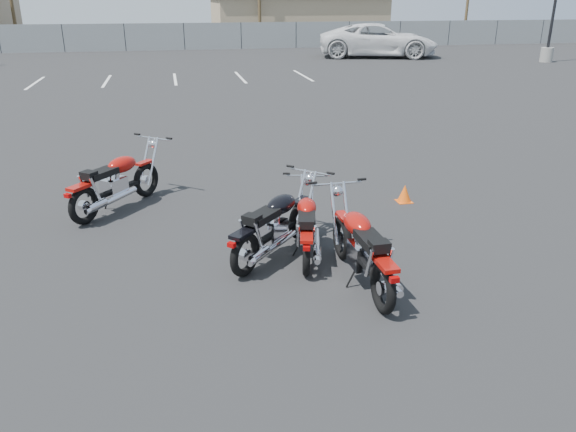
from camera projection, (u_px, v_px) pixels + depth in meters
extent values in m
plane|color=black|center=(283.00, 278.00, 7.53)|extent=(120.00, 120.00, 0.00)
torus|color=black|center=(146.00, 180.00, 10.50)|extent=(0.49, 0.58, 0.64)
cylinder|color=silver|center=(146.00, 180.00, 10.50)|extent=(0.19, 0.20, 0.17)
torus|color=black|center=(84.00, 206.00, 9.21)|extent=(0.49, 0.58, 0.64)
cylinder|color=silver|center=(84.00, 206.00, 9.21)|extent=(0.19, 0.20, 0.17)
cube|color=black|center=(117.00, 190.00, 9.84)|extent=(0.78, 0.95, 0.06)
cube|color=silver|center=(114.00, 187.00, 9.77)|extent=(0.49, 0.50, 0.32)
cylinder|color=silver|center=(113.00, 176.00, 9.70)|extent=(0.33, 0.34, 0.28)
ellipsoid|color=#9E0F09|center=(122.00, 165.00, 9.85)|extent=(0.64, 0.69, 0.27)
cube|color=black|center=(101.00, 173.00, 9.43)|extent=(0.58, 0.63, 0.11)
cube|color=black|center=(89.00, 175.00, 9.20)|extent=(0.30, 0.30, 0.13)
cube|color=#9E0F09|center=(80.00, 187.00, 9.07)|extent=(0.43, 0.47, 0.05)
cube|color=#9E0F09|center=(144.00, 163.00, 10.38)|extent=(0.34, 0.37, 0.04)
cylinder|color=silver|center=(95.00, 189.00, 9.19)|extent=(0.16, 0.19, 0.42)
cylinder|color=silver|center=(83.00, 186.00, 9.30)|extent=(0.16, 0.19, 0.42)
cylinder|color=silver|center=(112.00, 200.00, 9.53)|extent=(0.81, 0.98, 0.14)
cylinder|color=silver|center=(97.00, 205.00, 9.23)|extent=(0.34, 0.38, 0.14)
cylinder|color=silver|center=(153.00, 161.00, 10.44)|extent=(0.30, 0.36, 0.84)
cylinder|color=silver|center=(145.00, 160.00, 10.53)|extent=(0.30, 0.36, 0.84)
sphere|color=silver|center=(154.00, 144.00, 10.53)|extent=(0.24, 0.24, 0.17)
cylinder|color=silver|center=(154.00, 138.00, 10.50)|extent=(0.61, 0.49, 0.03)
cylinder|color=black|center=(169.00, 138.00, 10.32)|extent=(0.12, 0.11, 0.04)
cylinder|color=black|center=(137.00, 134.00, 10.63)|extent=(0.12, 0.11, 0.04)
cylinder|color=black|center=(107.00, 201.00, 9.89)|extent=(0.15, 0.12, 0.32)
cube|color=#990505|center=(68.00, 196.00, 8.86)|extent=(0.12, 0.12, 0.06)
torus|color=black|center=(300.00, 220.00, 8.68)|extent=(0.50, 0.52, 0.61)
cylinder|color=silver|center=(300.00, 220.00, 8.68)|extent=(0.19, 0.19, 0.16)
torus|color=black|center=(245.00, 255.00, 7.50)|extent=(0.50, 0.52, 0.61)
cylinder|color=silver|center=(245.00, 255.00, 7.50)|extent=(0.19, 0.19, 0.16)
cube|color=black|center=(275.00, 233.00, 8.07)|extent=(0.81, 0.85, 0.06)
cube|color=silver|center=(273.00, 231.00, 8.01)|extent=(0.47, 0.48, 0.31)
cylinder|color=silver|center=(273.00, 219.00, 7.94)|extent=(0.32, 0.33, 0.27)
ellipsoid|color=black|center=(281.00, 204.00, 8.08)|extent=(0.63, 0.64, 0.26)
cube|color=black|center=(262.00, 216.00, 7.70)|extent=(0.58, 0.59, 0.10)
cube|color=black|center=(252.00, 219.00, 7.48)|extent=(0.29, 0.29, 0.12)
cube|color=black|center=(243.00, 233.00, 7.37)|extent=(0.43, 0.44, 0.05)
cube|color=black|center=(301.00, 200.00, 8.56)|extent=(0.33, 0.34, 0.04)
cylinder|color=silver|center=(259.00, 235.00, 7.47)|extent=(0.17, 0.17, 0.40)
cylinder|color=silver|center=(244.00, 232.00, 7.59)|extent=(0.17, 0.17, 0.40)
cylinder|color=silver|center=(273.00, 247.00, 7.77)|extent=(0.83, 0.88, 0.13)
cylinder|color=silver|center=(260.00, 254.00, 7.51)|extent=(0.34, 0.35, 0.13)
cylinder|color=silver|center=(310.00, 199.00, 8.61)|extent=(0.31, 0.33, 0.80)
cylinder|color=silver|center=(299.00, 197.00, 8.70)|extent=(0.31, 0.33, 0.80)
sphere|color=silver|center=(310.00, 178.00, 8.69)|extent=(0.23, 0.23, 0.16)
cylinder|color=silver|center=(311.00, 172.00, 8.67)|extent=(0.54, 0.51, 0.03)
cylinder|color=black|center=(331.00, 173.00, 8.46)|extent=(0.11, 0.11, 0.04)
cylinder|color=black|center=(290.00, 166.00, 8.81)|extent=(0.11, 0.11, 0.04)
cylinder|color=black|center=(263.00, 246.00, 8.13)|extent=(0.13, 0.13, 0.31)
cube|color=#990505|center=(232.00, 245.00, 7.18)|extent=(0.12, 0.11, 0.06)
torus|color=black|center=(306.00, 219.00, 8.77)|extent=(0.23, 0.56, 0.55)
cylinder|color=silver|center=(306.00, 219.00, 8.77)|extent=(0.12, 0.17, 0.15)
torus|color=black|center=(306.00, 256.00, 7.53)|extent=(0.23, 0.56, 0.55)
cylinder|color=silver|center=(306.00, 256.00, 7.53)|extent=(0.12, 0.17, 0.15)
cube|color=black|center=(306.00, 234.00, 8.14)|extent=(0.32, 0.96, 0.06)
cube|color=silver|center=(306.00, 232.00, 8.08)|extent=(0.33, 0.40, 0.28)
cylinder|color=silver|center=(307.00, 221.00, 8.02)|extent=(0.23, 0.27, 0.24)
ellipsoid|color=#9E0F09|center=(307.00, 207.00, 8.17)|extent=(0.40, 0.59, 0.24)
cube|color=black|center=(307.00, 220.00, 7.76)|extent=(0.35, 0.55, 0.09)
cube|color=black|center=(307.00, 224.00, 7.53)|extent=(0.24, 0.21, 0.11)
cube|color=#9E0F09|center=(307.00, 237.00, 7.41)|extent=(0.25, 0.42, 0.05)
cube|color=#9E0F09|center=(307.00, 202.00, 8.67)|extent=(0.19, 0.33, 0.04)
cylinder|color=silver|center=(315.00, 236.00, 7.57)|extent=(0.08, 0.18, 0.36)
cylinder|color=silver|center=(298.00, 236.00, 7.58)|extent=(0.08, 0.18, 0.36)
cylinder|color=silver|center=(317.00, 245.00, 7.90)|extent=(0.32, 1.01, 0.12)
cylinder|color=silver|center=(317.00, 253.00, 7.62)|extent=(0.18, 0.34, 0.12)
cylinder|color=silver|center=(312.00, 199.00, 8.77)|extent=(0.13, 0.37, 0.73)
cylinder|color=silver|center=(301.00, 199.00, 8.77)|extent=(0.13, 0.37, 0.73)
sphere|color=silver|center=(307.00, 182.00, 8.82)|extent=(0.18, 0.18, 0.15)
cylinder|color=silver|center=(307.00, 176.00, 8.80)|extent=(0.63, 0.18, 0.03)
cylinder|color=black|center=(328.00, 174.00, 8.76)|extent=(0.12, 0.06, 0.03)
cylinder|color=black|center=(286.00, 174.00, 8.78)|extent=(0.12, 0.06, 0.03)
cylinder|color=black|center=(297.00, 247.00, 8.12)|extent=(0.15, 0.06, 0.28)
cube|color=#990505|center=(307.00, 248.00, 7.21)|extent=(0.10, 0.08, 0.06)
torus|color=black|center=(342.00, 238.00, 8.01)|extent=(0.13, 0.63, 0.63)
cylinder|color=silver|center=(342.00, 238.00, 8.01)|extent=(0.11, 0.17, 0.17)
torus|color=black|center=(383.00, 288.00, 6.63)|extent=(0.13, 0.63, 0.63)
cylinder|color=silver|center=(383.00, 288.00, 6.63)|extent=(0.11, 0.17, 0.17)
cube|color=black|center=(361.00, 258.00, 7.30)|extent=(0.13, 1.11, 0.06)
cube|color=silver|center=(362.00, 255.00, 7.23)|extent=(0.30, 0.41, 0.32)
cylinder|color=silver|center=(363.00, 242.00, 7.16)|extent=(0.22, 0.27, 0.28)
ellipsoid|color=#9E0F09|center=(357.00, 224.00, 7.33)|extent=(0.34, 0.62, 0.27)
cube|color=black|center=(371.00, 241.00, 6.88)|extent=(0.29, 0.58, 0.11)
cube|color=black|center=(379.00, 246.00, 6.62)|extent=(0.24, 0.19, 0.13)
cube|color=#9E0F09|center=(385.00, 264.00, 6.49)|extent=(0.20, 0.45, 0.05)
cube|color=#9E0F09|center=(343.00, 216.00, 7.88)|extent=(0.15, 0.36, 0.04)
cylinder|color=silver|center=(389.00, 261.00, 6.70)|extent=(0.06, 0.19, 0.41)
cylinder|color=silver|center=(369.00, 263.00, 6.65)|extent=(0.06, 0.19, 0.41)
cylinder|color=silver|center=(382.00, 271.00, 7.07)|extent=(0.12, 1.16, 0.13)
cylinder|color=silver|center=(392.00, 282.00, 6.76)|extent=(0.14, 0.37, 0.14)
cylinder|color=silver|center=(346.00, 212.00, 8.02)|extent=(0.06, 0.42, 0.83)
cylinder|color=silver|center=(334.00, 213.00, 7.98)|extent=(0.06, 0.42, 0.83)
sphere|color=silver|center=(337.00, 191.00, 8.05)|extent=(0.17, 0.17, 0.17)
cylinder|color=silver|center=(337.00, 183.00, 8.03)|extent=(0.74, 0.05, 0.03)
cylinder|color=black|center=(362.00, 179.00, 8.07)|extent=(0.13, 0.04, 0.04)
cylinder|color=black|center=(313.00, 183.00, 7.92)|extent=(0.13, 0.04, 0.04)
cylinder|color=black|center=(352.00, 276.00, 7.25)|extent=(0.17, 0.03, 0.32)
cube|color=#990505|center=(394.00, 280.00, 6.26)|extent=(0.11, 0.07, 0.06)
cone|color=#FF5B0D|center=(405.00, 193.00, 10.27)|extent=(0.25, 0.25, 0.31)
cube|color=#FF5B0D|center=(404.00, 201.00, 10.33)|extent=(0.27, 0.27, 0.01)
cylinder|color=gray|center=(547.00, 55.00, 32.06)|extent=(0.70, 0.70, 0.80)
cube|color=slate|center=(184.00, 37.00, 39.09)|extent=(80.00, 0.04, 1.80)
cylinder|color=black|center=(63.00, 38.00, 37.56)|extent=(0.06, 0.06, 1.80)
cylinder|color=black|center=(125.00, 37.00, 38.32)|extent=(0.06, 0.06, 1.80)
cylinder|color=black|center=(184.00, 37.00, 39.09)|extent=(0.06, 0.06, 1.80)
cylinder|color=black|center=(241.00, 36.00, 39.85)|extent=(0.06, 0.06, 1.80)
cylinder|color=black|center=(296.00, 35.00, 40.61)|extent=(0.06, 0.06, 1.80)
cylinder|color=black|center=(349.00, 34.00, 41.38)|extent=(0.06, 0.06, 1.80)
cylinder|color=black|center=(400.00, 34.00, 42.14)|extent=(0.06, 0.06, 1.80)
cylinder|color=black|center=(449.00, 33.00, 42.90)|extent=(0.06, 0.06, 1.80)
cylinder|color=black|center=(496.00, 32.00, 43.67)|extent=(0.06, 0.06, 1.80)
cylinder|color=black|center=(542.00, 32.00, 44.43)|extent=(0.06, 0.06, 1.80)
cube|color=#9D8765|center=(296.00, 19.00, 48.90)|extent=(14.00, 9.00, 3.40)
cube|color=silver|center=(35.00, 83.00, 24.41)|extent=(0.12, 4.00, 0.01)
cube|color=silver|center=(107.00, 81.00, 24.99)|extent=(0.12, 4.00, 0.01)
cube|color=silver|center=(175.00, 79.00, 25.56)|extent=(0.12, 4.00, 0.01)
cube|color=silver|center=(240.00, 77.00, 26.13)|extent=(0.12, 4.00, 0.01)
cube|color=silver|center=(303.00, 75.00, 26.70)|extent=(0.12, 4.00, 0.01)
imported|color=silver|center=(379.00, 30.00, 34.21)|extent=(5.45, 8.88, 3.15)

